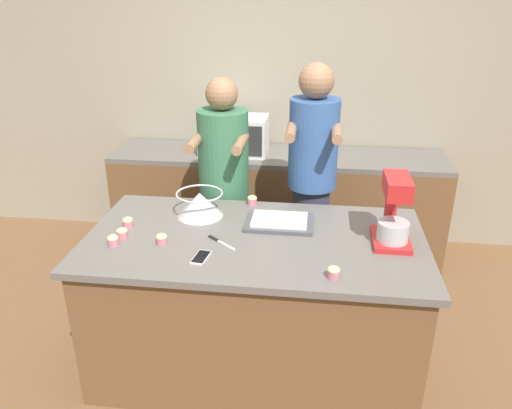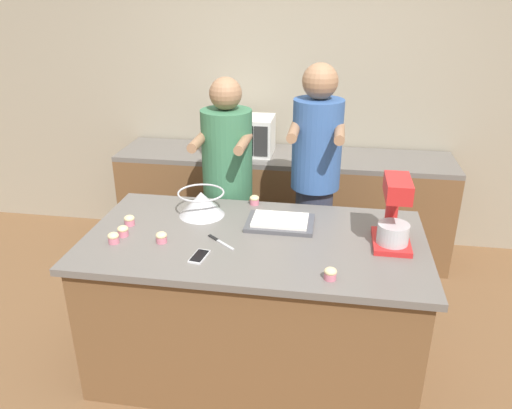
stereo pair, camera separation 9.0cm
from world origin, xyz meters
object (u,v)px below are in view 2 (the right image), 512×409
object	(u,v)px
baking_tray	(280,222)
microwave_oven	(240,135)
person_right	(315,187)
cupcake_1	(123,231)
stand_mixer	(394,216)
cupcake_4	(129,220)
cupcake_0	(254,200)
cupcake_2	(330,273)
cell_phone	(199,256)
cupcake_5	(113,238)
person_left	(228,190)
knife	(219,241)
mixing_bowl	(201,203)
cupcake_3	(161,237)

from	to	relation	value
baking_tray	microwave_oven	size ratio (longest dim) A/B	0.72
person_right	cupcake_1	world-z (taller)	person_right
stand_mixer	cupcake_4	distance (m)	1.52
cupcake_0	cupcake_2	bearing A→B (deg)	-58.69
cupcake_1	cupcake_4	xyz separation A→B (m)	(-0.02, 0.14, 0.00)
cell_phone	cupcake_5	distance (m)	0.52
cupcake_1	person_right	bearing A→B (deg)	38.07
person_left	knife	bearing A→B (deg)	-81.21
person_left	cupcake_1	bearing A→B (deg)	-117.88
mixing_bowl	cupcake_5	bearing A→B (deg)	-131.37
stand_mixer	cupcake_3	xyz separation A→B (m)	(-1.25, -0.18, -0.14)
mixing_bowl	cupcake_2	world-z (taller)	mixing_bowl
baking_tray	cupcake_2	bearing A→B (deg)	-61.09
mixing_bowl	cell_phone	distance (m)	0.54
mixing_bowl	knife	distance (m)	0.39
stand_mixer	cupcake_1	distance (m)	1.51
cupcake_4	knife	bearing A→B (deg)	-12.07
stand_mixer	cupcake_3	bearing A→B (deg)	-171.84
cupcake_3	microwave_oven	bearing A→B (deg)	85.57
stand_mixer	cupcake_2	bearing A→B (deg)	-127.81
mixing_bowl	cupcake_3	world-z (taller)	mixing_bowl
person_left	cell_phone	distance (m)	0.99
cupcake_2	microwave_oven	bearing A→B (deg)	113.02
person_left	baking_tray	bearing A→B (deg)	-50.83
cupcake_4	person_right	bearing A→B (deg)	32.54
person_right	knife	xyz separation A→B (m)	(-0.49, -0.80, -0.05)
stand_mixer	cell_phone	size ratio (longest dim) A/B	2.55
person_right	cupcake_3	xyz separation A→B (m)	(-0.80, -0.86, -0.02)
person_right	cupcake_4	world-z (taller)	person_right
person_left	stand_mixer	world-z (taller)	person_left
mixing_bowl	baking_tray	size ratio (longest dim) A/B	0.72
cell_phone	knife	size ratio (longest dim) A/B	0.85
person_right	microwave_oven	world-z (taller)	person_right
cupcake_3	person_left	bearing A→B (deg)	77.52
cell_phone	stand_mixer	bearing A→B (deg)	17.15
microwave_oven	knife	bearing A→B (deg)	-83.40
cupcake_4	cupcake_5	bearing A→B (deg)	-89.68
cell_phone	cupcake_4	bearing A→B (deg)	148.71
cell_phone	person_left	bearing A→B (deg)	93.49
microwave_oven	person_left	bearing A→B (deg)	-85.61
baking_tray	cupcake_4	world-z (taller)	cupcake_4
knife	cupcake_4	distance (m)	0.59
mixing_bowl	cupcake_4	bearing A→B (deg)	-151.57
knife	cupcake_1	distance (m)	0.56
stand_mixer	baking_tray	bearing A→B (deg)	167.07
person_left	microwave_oven	size ratio (longest dim) A/B	2.98
baking_tray	microwave_oven	xyz separation A→B (m)	(-0.49, 1.33, 0.14)
cupcake_5	cupcake_4	bearing A→B (deg)	90.32
knife	cell_phone	bearing A→B (deg)	-108.68
knife	cupcake_3	size ratio (longest dim) A/B	2.86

